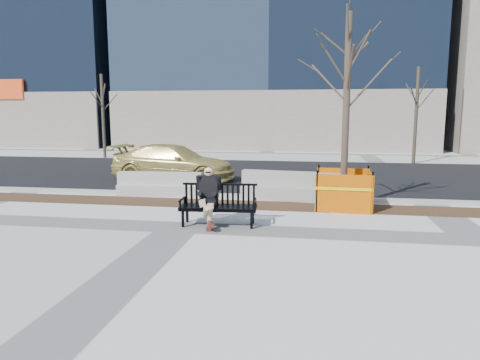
% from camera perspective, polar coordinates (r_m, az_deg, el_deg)
% --- Properties ---
extents(ground, '(120.00, 120.00, 0.00)m').
position_cam_1_polar(ground, '(9.99, -7.78, -6.09)').
color(ground, beige).
rests_on(ground, ground).
extents(mulch_strip, '(40.00, 1.20, 0.02)m').
position_cam_1_polar(mulch_strip, '(12.43, -4.30, -3.07)').
color(mulch_strip, '#47301C').
rests_on(mulch_strip, ground).
extents(asphalt_street, '(60.00, 10.40, 0.01)m').
position_cam_1_polar(asphalt_street, '(18.43, 0.18, 0.81)').
color(asphalt_street, black).
rests_on(asphalt_street, ground).
extents(curb, '(60.00, 0.25, 0.12)m').
position_cam_1_polar(curb, '(13.33, -3.35, -2.02)').
color(curb, '#9E9B93').
rests_on(curb, ground).
extents(bench, '(1.81, 0.76, 0.94)m').
position_cam_1_polar(bench, '(10.09, -2.80, -5.87)').
color(bench, black).
rests_on(bench, ground).
extents(seated_man, '(0.62, 0.96, 1.30)m').
position_cam_1_polar(seated_man, '(10.17, -4.10, -5.76)').
color(seated_man, black).
rests_on(seated_man, ground).
extents(tree_fence, '(2.27, 2.27, 5.44)m').
position_cam_1_polar(tree_fence, '(12.21, 13.16, -3.52)').
color(tree_fence, '#FF7200').
rests_on(tree_fence, ground).
extents(sedan, '(4.82, 2.30, 1.36)m').
position_cam_1_polar(sedan, '(16.89, -8.55, -0.03)').
color(sedan, tan).
rests_on(sedan, ground).
extents(jersey_barrier_left, '(2.64, 0.67, 0.75)m').
position_cam_1_polar(jersey_barrier_left, '(13.78, -10.29, -2.04)').
color(jersey_barrier_left, '#A9A79E').
rests_on(jersey_barrier_left, ground).
extents(jersey_barrier_right, '(3.04, 0.98, 0.86)m').
position_cam_1_polar(jersey_barrier_right, '(12.99, 6.76, -2.62)').
color(jersey_barrier_right, gray).
rests_on(jersey_barrier_right, ground).
extents(far_tree_left, '(1.95, 1.95, 5.05)m').
position_cam_1_polar(far_tree_left, '(26.32, -17.09, 2.79)').
color(far_tree_left, '#463A2D').
rests_on(far_tree_left, ground).
extents(far_tree_right, '(2.27, 2.27, 5.16)m').
position_cam_1_polar(far_tree_right, '(23.92, 21.52, 2.01)').
color(far_tree_right, '#41382A').
rests_on(far_tree_right, ground).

